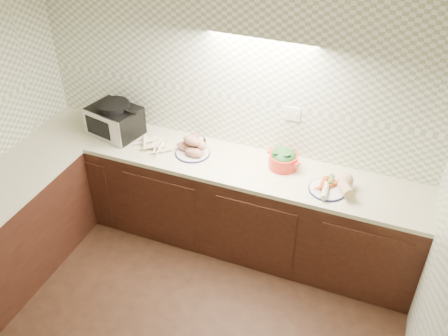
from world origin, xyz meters
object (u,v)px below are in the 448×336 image
at_px(veg_plate, 336,184).
at_px(toaster_oven, 115,120).
at_px(onion_bowl, 196,142).
at_px(dutch_oven, 283,159).
at_px(sweet_potato_plate, 193,147).
at_px(parsnip_pile, 154,144).

bearing_deg(veg_plate, toaster_oven, 177.84).
relative_size(toaster_oven, veg_plate, 1.30).
height_order(onion_bowl, veg_plate, veg_plate).
height_order(dutch_oven, veg_plate, dutch_oven).
height_order(sweet_potato_plate, veg_plate, sweet_potato_plate).
bearing_deg(veg_plate, onion_bowl, 173.07).
height_order(parsnip_pile, sweet_potato_plate, sweet_potato_plate).
bearing_deg(veg_plate, parsnip_pile, 179.71).
bearing_deg(parsnip_pile, toaster_oven, 170.88).
bearing_deg(dutch_oven, onion_bowl, -160.84).
height_order(onion_bowl, dutch_oven, dutch_oven).
height_order(sweet_potato_plate, onion_bowl, sweet_potato_plate).
bearing_deg(toaster_oven, sweet_potato_plate, 9.77).
bearing_deg(dutch_oven, sweet_potato_plate, -152.80).
bearing_deg(sweet_potato_plate, dutch_oven, 6.59).
bearing_deg(sweet_potato_plate, toaster_oven, 177.61).
xyz_separation_m(sweet_potato_plate, veg_plate, (1.27, -0.04, -0.01)).
bearing_deg(onion_bowl, dutch_oven, -1.44).
height_order(parsnip_pile, dutch_oven, dutch_oven).
bearing_deg(sweet_potato_plate, onion_bowl, 100.36).
bearing_deg(dutch_oven, toaster_oven, -157.31).
distance_m(sweet_potato_plate, onion_bowl, 0.12).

